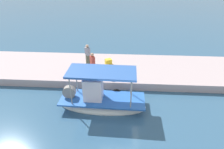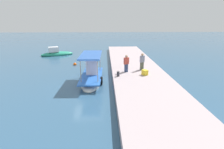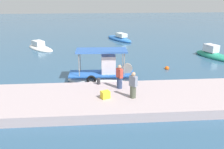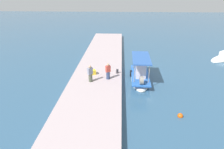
{
  "view_description": "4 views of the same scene",
  "coord_description": "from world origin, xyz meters",
  "views": [
    {
      "loc": [
        -0.04,
        9.23,
        7.68
      ],
      "look_at": [
        0.68,
        -2.23,
        1.25
      ],
      "focal_mm": 30.74,
      "sensor_mm": 36.0,
      "label": 1
    },
    {
      "loc": [
        -14.2,
        -1.55,
        5.56
      ],
      "look_at": [
        0.76,
        -2.14,
        0.78
      ],
      "focal_mm": 28.5,
      "sensor_mm": 36.0,
      "label": 2
    },
    {
      "loc": [
        0.42,
        -19.45,
        6.98
      ],
      "look_at": [
        1.81,
        -2.37,
        1.17
      ],
      "focal_mm": 40.45,
      "sensor_mm": 36.0,
      "label": 3
    },
    {
      "loc": [
        19.0,
        -2.38,
        8.84
      ],
      "look_at": [
        1.65,
        -3.21,
        0.8
      ],
      "focal_mm": 30.18,
      "sensor_mm": 36.0,
      "label": 4
    }
  ],
  "objects": [
    {
      "name": "fisherman_by_crate",
      "position": [
        2.88,
        -5.22,
        1.34
      ],
      "size": [
        0.52,
        0.52,
        1.67
      ],
      "color": "#4F5645",
      "rests_on": "dock_quay"
    },
    {
      "name": "ground_plane",
      "position": [
        0.0,
        0.0,
        0.0
      ],
      "size": [
        120.0,
        120.0,
        0.0
      ],
      "primitive_type": "plane",
      "color": "#325877"
    },
    {
      "name": "marker_buoy",
      "position": [
        7.25,
        2.2,
        0.08
      ],
      "size": [
        0.41,
        0.41,
        0.41
      ],
      "color": "#EC560F",
      "rests_on": "ground_plane"
    },
    {
      "name": "main_fishing_boat",
      "position": [
        1.25,
        -0.32,
        0.47
      ],
      "size": [
        5.45,
        1.98,
        2.88
      ],
      "color": "white",
      "rests_on": "ground_plane"
    },
    {
      "name": "fisherman_near_bollard",
      "position": [
        2.22,
        -3.57,
        1.33
      ],
      "size": [
        0.5,
        0.53,
        1.64
      ],
      "color": "navy",
      "rests_on": "dock_quay"
    },
    {
      "name": "mooring_bollard",
      "position": [
        0.83,
        -2.69,
        0.81
      ],
      "size": [
        0.24,
        0.24,
        0.44
      ],
      "primitive_type": "cylinder",
      "color": "#2D2D33",
      "rests_on": "dock_quay"
    },
    {
      "name": "moored_boat_near",
      "position": [
        -5.94,
        11.63,
        0.15
      ],
      "size": [
        4.52,
        5.13,
        1.2
      ],
      "color": "white",
      "rests_on": "ground_plane"
    },
    {
      "name": "dock_quay",
      "position": [
        0.0,
        -4.78,
        0.29
      ],
      "size": [
        36.0,
        5.12,
        0.59
      ],
      "primitive_type": "cube",
      "color": "#B4A1A5",
      "rests_on": "ground_plane"
    },
    {
      "name": "cargo_crate",
      "position": [
        1.17,
        -5.16,
        0.82
      ],
      "size": [
        0.63,
        0.58,
        0.46
      ],
      "primitive_type": "cube",
      "rotation": [
        0.0,
        0.0,
        0.42
      ],
      "color": "yellow",
      "rests_on": "dock_quay"
    }
  ]
}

